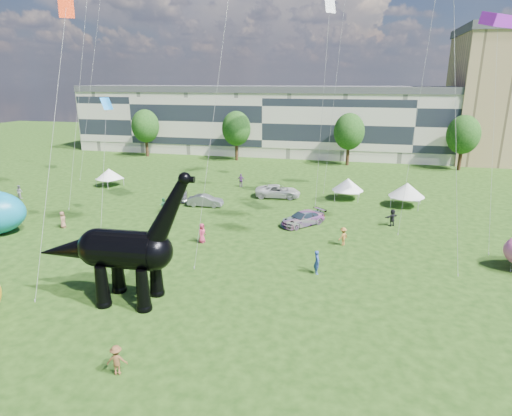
# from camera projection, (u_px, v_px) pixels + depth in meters

# --- Properties ---
(ground) EXTENTS (220.00, 220.00, 0.00)m
(ground) POSITION_uv_depth(u_px,v_px,m) (187.00, 317.00, 26.88)
(ground) COLOR #16330C
(ground) RESTS_ON ground
(terrace_row) EXTENTS (78.00, 11.00, 12.00)m
(terrace_row) POSITION_uv_depth(u_px,v_px,m) (268.00, 123.00, 84.64)
(terrace_row) COLOR beige
(terrace_row) RESTS_ON ground
(tree_far_left) EXTENTS (5.20, 5.20, 9.44)m
(tree_far_left) POSITION_uv_depth(u_px,v_px,m) (145.00, 123.00, 81.13)
(tree_far_left) COLOR #382314
(tree_far_left) RESTS_ON ground
(tree_mid_left) EXTENTS (5.20, 5.20, 9.44)m
(tree_mid_left) POSITION_uv_depth(u_px,v_px,m) (236.00, 126.00, 77.08)
(tree_mid_left) COLOR #382314
(tree_mid_left) RESTS_ON ground
(tree_mid_right) EXTENTS (5.20, 5.20, 9.44)m
(tree_mid_right) POSITION_uv_depth(u_px,v_px,m) (349.00, 129.00, 72.59)
(tree_mid_right) COLOR #382314
(tree_mid_right) RESTS_ON ground
(tree_far_right) EXTENTS (5.20, 5.20, 9.44)m
(tree_far_right) POSITION_uv_depth(u_px,v_px,m) (464.00, 132.00, 68.54)
(tree_far_right) COLOR #382314
(tree_far_right) RESTS_ON ground
(dinosaur_sculpture) EXTENTS (11.44, 3.27, 9.35)m
(dinosaur_sculpture) POSITION_uv_depth(u_px,v_px,m) (120.00, 251.00, 28.01)
(dinosaur_sculpture) COLOR black
(dinosaur_sculpture) RESTS_ON ground
(car_silver) EXTENTS (3.35, 4.73, 1.49)m
(car_silver) POSITION_uv_depth(u_px,v_px,m) (180.00, 194.00, 52.76)
(car_silver) COLOR #AFAEB3
(car_silver) RESTS_ON ground
(car_grey) EXTENTS (4.26, 1.80, 1.37)m
(car_grey) POSITION_uv_depth(u_px,v_px,m) (205.00, 201.00, 50.10)
(car_grey) COLOR slate
(car_grey) RESTS_ON ground
(car_white) EXTENTS (5.90, 3.22, 1.57)m
(car_white) POSITION_uv_depth(u_px,v_px,m) (278.00, 191.00, 53.90)
(car_white) COLOR silver
(car_white) RESTS_ON ground
(car_dark) EXTENTS (4.83, 5.05, 1.44)m
(car_dark) POSITION_uv_depth(u_px,v_px,m) (303.00, 218.00, 43.60)
(car_dark) COLOR #595960
(car_dark) RESTS_ON ground
(gazebo_near) EXTENTS (3.98, 3.98, 2.65)m
(gazebo_near) POSITION_uv_depth(u_px,v_px,m) (348.00, 185.00, 52.77)
(gazebo_near) COLOR white
(gazebo_near) RESTS_ON ground
(gazebo_far) EXTENTS (4.77, 4.77, 2.83)m
(gazebo_far) POSITION_uv_depth(u_px,v_px,m) (407.00, 190.00, 49.73)
(gazebo_far) COLOR silver
(gazebo_far) RESTS_ON ground
(gazebo_left) EXTENTS (4.61, 4.61, 2.46)m
(gazebo_left) POSITION_uv_depth(u_px,v_px,m) (109.00, 174.00, 59.43)
(gazebo_left) COLOR white
(gazebo_left) RESTS_ON ground
(visitors) EXTENTS (45.99, 40.17, 1.88)m
(visitors) POSITION_uv_depth(u_px,v_px,m) (221.00, 222.00, 41.94)
(visitors) COLOR gray
(visitors) RESTS_ON ground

